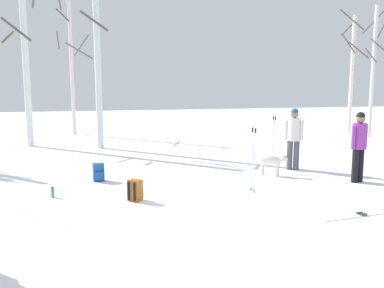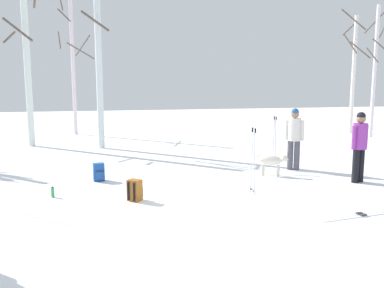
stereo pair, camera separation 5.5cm
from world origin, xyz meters
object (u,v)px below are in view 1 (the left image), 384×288
person_2 (359,142)px  ski_poles_1 (253,159)px  birch_tree_3 (71,65)px  birch_tree_2 (25,55)px  birch_tree_6 (352,71)px  person_0 (294,135)px  ski_pair_lying_0 (363,215)px  dog (272,161)px  water_bottle_0 (53,192)px  ski_poles_0 (274,138)px  birch_tree_4 (97,54)px  birch_tree_5 (373,69)px  backpack_1 (99,172)px  backpack_0 (135,191)px

person_2 → ski_poles_1: 2.89m
person_2 → birch_tree_3: 13.55m
birch_tree_2 → birch_tree_6: size_ratio=1.13×
person_0 → birch_tree_3: 11.71m
ski_pair_lying_0 → ski_poles_1: bearing=126.8°
dog → birch_tree_3: birch_tree_3 is taller
ski_poles_1 → water_bottle_0: (-4.24, 0.66, -0.66)m
person_0 → birch_tree_6: (6.61, 7.04, 1.97)m
ski_pair_lying_0 → ski_poles_0: ski_poles_0 is taller
birch_tree_4 → birch_tree_5: 11.82m
birch_tree_4 → ski_poles_0: bearing=-39.2°
birch_tree_5 → backpack_1: bearing=-154.7°
dog → water_bottle_0: size_ratio=3.47×
person_0 → dog: (-0.88, -0.55, -0.59)m
water_bottle_0 → birch_tree_4: 7.36m
ski_poles_0 → backpack_0: (-4.45, -3.00, -0.54)m
dog → birch_tree_2: birch_tree_2 is taller
person_2 → backpack_0: (-5.43, -0.34, -0.77)m
dog → birch_tree_4: 7.74m
birch_tree_5 → backpack_0: bearing=-146.0°
ski_pair_lying_0 → water_bottle_0: 6.19m
birch_tree_2 → birch_tree_4: (2.59, -1.15, 0.03)m
water_bottle_0 → birch_tree_3: birch_tree_3 is taller
dog → backpack_0: (-3.69, -1.46, -0.17)m
person_2 → ski_poles_0: 2.85m
ski_pair_lying_0 → water_bottle_0: bearing=155.8°
person_2 → ski_poles_0: size_ratio=1.21×
birch_tree_3 → birch_tree_4: size_ratio=0.98×
ski_pair_lying_0 → backpack_0: size_ratio=4.25×
ski_pair_lying_0 → birch_tree_2: size_ratio=0.29×
person_0 → backpack_1: size_ratio=3.90×
backpack_1 → birch_tree_2: bearing=111.3°
person_2 → water_bottle_0: 7.16m
person_2 → ski_poles_0: person_2 is taller
water_bottle_0 → backpack_1: bearing=52.9°
birch_tree_2 → birch_tree_6: (14.38, 0.78, -0.47)m
dog → birch_tree_5: birch_tree_5 is taller
birch_tree_2 → birch_tree_4: 2.84m
birch_tree_2 → birch_tree_5: 14.42m
water_bottle_0 → birch_tree_5: 14.89m
birch_tree_5 → birch_tree_2: bearing=177.1°
ski_poles_1 → dog: bearing=52.7°
ski_pair_lying_0 → birch_tree_5: 12.27m
person_2 → birch_tree_3: size_ratio=0.26×
ski_poles_0 → backpack_1: (-5.16, -1.09, -0.54)m
birch_tree_2 → birch_tree_4: birch_tree_4 is taller
birch_tree_4 → birch_tree_6: size_ratio=1.15×
person_2 → birch_tree_2: bearing=137.4°
backpack_1 → birch_tree_2: size_ratio=0.07×
ski_pair_lying_0 → person_0: bearing=81.3°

